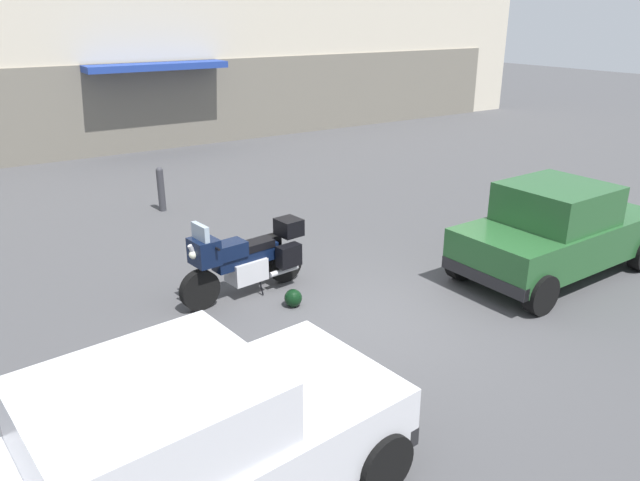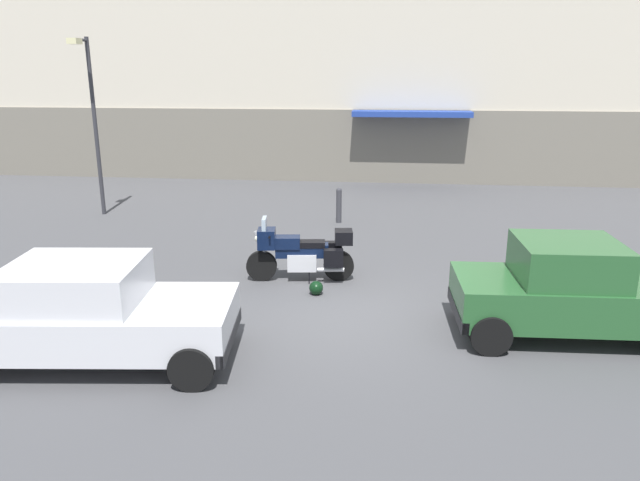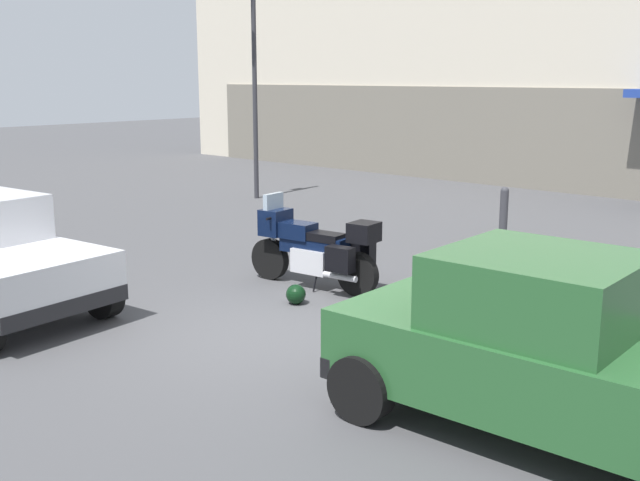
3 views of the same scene
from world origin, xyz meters
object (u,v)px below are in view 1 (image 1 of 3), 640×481
(helmet, at_px, (293,298))
(bollard_curbside, at_px, (161,188))
(motorcycle, at_px, (246,258))
(car_hatchback_near, at_px, (557,231))
(car_sedan_far, at_px, (159,459))

(helmet, xyz_separation_m, bollard_curbside, (-0.03, 5.83, 0.40))
(motorcycle, bearing_deg, car_hatchback_near, 148.20)
(motorcycle, xyz_separation_m, car_hatchback_near, (4.78, -2.21, 0.19))
(car_sedan_far, bearing_deg, motorcycle, -131.18)
(helmet, relative_size, car_hatchback_near, 0.07)
(helmet, xyz_separation_m, car_sedan_far, (-3.17, -3.15, 0.64))
(motorcycle, bearing_deg, car_sedan_far, 47.85)
(motorcycle, height_order, car_hatchback_near, car_hatchback_near)
(car_sedan_far, bearing_deg, bollard_curbside, -115.30)
(car_hatchback_near, bearing_deg, car_sedan_far, -169.18)
(helmet, height_order, bollard_curbside, bollard_curbside)
(car_sedan_far, relative_size, bollard_curbside, 4.58)
(motorcycle, distance_m, car_hatchback_near, 5.26)
(motorcycle, height_order, bollard_curbside, motorcycle)
(car_hatchback_near, relative_size, car_sedan_far, 0.84)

